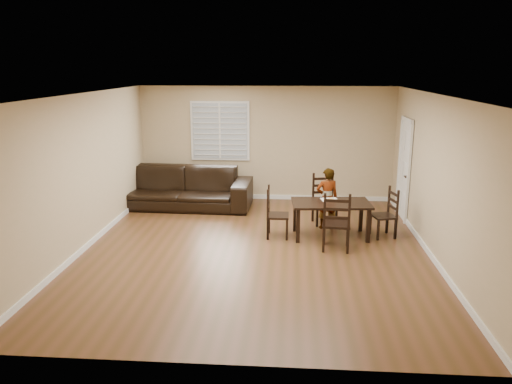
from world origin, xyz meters
TOP-DOWN VIEW (x-y plane):
  - ground at (0.00, 0.00)m, footprint 7.00×7.00m
  - room at (0.04, 0.18)m, footprint 6.04×7.04m
  - dining_table at (1.36, 0.81)m, footprint 1.50×0.92m
  - chair_near at (1.27, 1.74)m, footprint 0.54×0.51m
  - chair_far at (1.40, 0.03)m, footprint 0.52×0.49m
  - chair_left at (0.26, 0.73)m, footprint 0.41×0.44m
  - chair_right at (2.46, 0.92)m, footprint 0.49×0.51m
  - child at (1.32, 1.33)m, footprint 0.50×0.38m
  - napkin at (1.35, 0.97)m, footprint 0.37×0.37m
  - donut at (1.37, 0.97)m, footprint 0.09×0.09m
  - sofa at (-1.86, 2.63)m, footprint 3.15×1.32m

SIDE VIEW (x-z plane):
  - ground at x=0.00m, z-range 0.00..0.00m
  - chair_right at x=2.46m, z-range -0.04..0.90m
  - chair_left at x=0.26m, z-range -0.04..0.92m
  - sofa at x=-1.86m, z-range 0.00..0.91m
  - chair_near at x=1.27m, z-range -0.05..0.98m
  - chair_far at x=1.40m, z-range -0.05..1.01m
  - dining_table at x=1.36m, z-range 0.25..0.93m
  - child at x=1.32m, z-range 0.00..1.22m
  - napkin at x=1.35m, z-range 0.68..0.68m
  - donut at x=1.37m, z-range 0.68..0.72m
  - room at x=0.04m, z-range 0.45..3.17m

